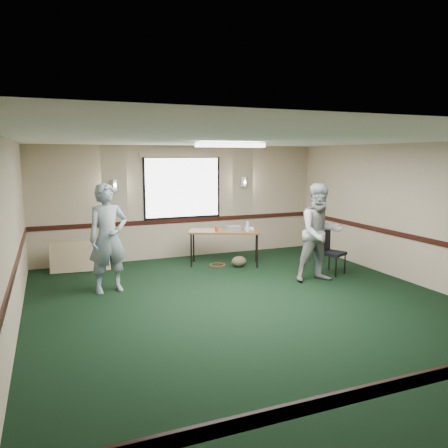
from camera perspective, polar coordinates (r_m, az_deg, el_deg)
name	(u,v)px	position (r m, az deg, el deg)	size (l,w,h in m)	color
ground	(254,308)	(7.24, 3.91, -10.92)	(8.00, 8.00, 0.00)	black
room_shell	(209,200)	(8.82, -2.00, 3.21)	(8.00, 8.02, 8.00)	tan
folding_table	(224,233)	(9.83, 0.06, -1.17)	(1.70, 1.22, 0.79)	brown
projector	(233,228)	(9.81, 1.24, -0.55)	(0.31, 0.26, 0.10)	gray
game_console	(249,229)	(9.93, 3.32, -0.61)	(0.20, 0.16, 0.05)	silver
red_cup	(217,229)	(9.71, -0.99, -0.64)	(0.07, 0.07, 0.11)	red
water_bottle	(247,226)	(9.69, 3.08, -0.32)	(0.07, 0.07, 0.22)	#92BEEF
duffel_bag	(239,262)	(9.76, 1.95, -4.92)	(0.35, 0.26, 0.24)	#454327
cable_coil	(217,265)	(9.95, -0.87, -5.33)	(0.35, 0.35, 0.02)	#B63316
folded_table	(81,257)	(9.83, -18.15, -4.06)	(1.27, 0.05, 0.65)	tan
conference_chair	(329,248)	(9.43, 13.56, -3.12)	(0.59, 0.60, 0.91)	black
person_left	(108,238)	(8.11, -14.89, -1.82)	(0.72, 0.47, 1.97)	#426692
person_right	(320,233)	(8.72, 12.44, -1.14)	(0.94, 0.73, 1.93)	#7DA2C2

